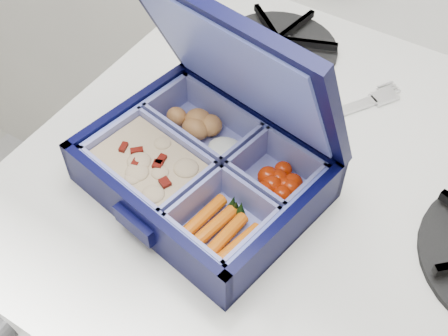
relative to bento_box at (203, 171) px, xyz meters
The scene contains 3 objects.
bento_box is the anchor object (origin of this frame).
burner_grate_rear 0.25m from the bento_box, 100.18° to the left, with size 0.16×0.16×0.02m, color black.
fork 0.17m from the bento_box, 68.35° to the left, with size 0.03×0.19×0.01m, color silver, non-canonical shape.
Camera 1 is at (0.70, 1.25, 1.45)m, focal length 45.00 mm.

